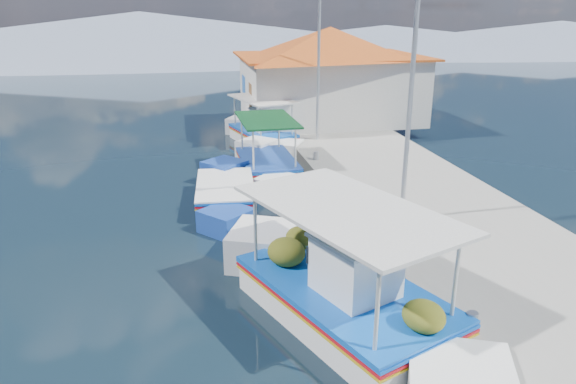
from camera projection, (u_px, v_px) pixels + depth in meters
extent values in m
plane|color=black|center=(237.00, 290.00, 11.56)|extent=(160.00, 160.00, 0.00)
cube|color=gray|center=(390.00, 179.00, 18.13)|extent=(5.00, 44.00, 0.50)
cylinder|color=#A5A8AD|center=(472.00, 320.00, 9.28)|extent=(0.20, 0.20, 0.30)
cylinder|color=#A5A8AD|center=(373.00, 215.00, 13.90)|extent=(0.20, 0.20, 0.30)
cylinder|color=#A5A8AD|center=(316.00, 156.00, 19.45)|extent=(0.20, 0.20, 0.30)
cylinder|color=#A5A8AD|center=(285.00, 122.00, 25.00)|extent=(0.20, 0.20, 0.30)
cube|color=white|center=(343.00, 309.00, 10.41)|extent=(3.71, 4.91, 0.96)
cube|color=white|center=(354.00, 242.00, 13.07)|extent=(2.10, 2.10, 1.06)
cube|color=blue|center=(344.00, 289.00, 10.26)|extent=(3.82, 5.06, 0.06)
cube|color=#B70F19|center=(344.00, 293.00, 10.28)|extent=(3.82, 5.06, 0.05)
cube|color=gold|center=(344.00, 296.00, 10.31)|extent=(3.82, 5.06, 0.04)
cube|color=blue|center=(344.00, 286.00, 10.23)|extent=(3.83, 5.03, 0.05)
cube|color=brown|center=(344.00, 287.00, 10.24)|extent=(3.51, 4.76, 0.05)
cube|color=white|center=(344.00, 269.00, 9.78)|extent=(1.63, 1.68, 1.11)
cube|color=silver|center=(345.00, 240.00, 9.59)|extent=(1.77, 1.82, 0.06)
cylinder|color=beige|center=(313.00, 211.00, 11.84)|extent=(0.07, 0.07, 1.62)
cylinder|color=beige|center=(394.00, 216.00, 11.53)|extent=(0.07, 0.07, 1.62)
cylinder|color=beige|center=(280.00, 294.00, 8.42)|extent=(0.07, 0.07, 1.62)
cylinder|color=beige|center=(394.00, 305.00, 8.11)|extent=(0.07, 0.07, 1.62)
cube|color=silver|center=(347.00, 209.00, 9.71)|extent=(3.81, 4.95, 0.07)
ellipsoid|color=#464D14|center=(332.00, 242.00, 11.53)|extent=(0.77, 0.85, 0.58)
ellipsoid|color=#464D14|center=(365.00, 237.00, 11.90)|extent=(0.65, 0.71, 0.49)
ellipsoid|color=#464D14|center=(348.00, 331.00, 8.43)|extent=(0.69, 0.76, 0.52)
sphere|color=#FF6508|center=(400.00, 242.00, 10.38)|extent=(0.41, 0.41, 0.41)
cube|color=white|center=(267.00, 170.00, 19.29)|extent=(1.85, 3.35, 0.85)
cube|color=white|center=(259.00, 151.00, 21.32)|extent=(1.82, 1.82, 0.94)
cube|color=white|center=(277.00, 189.00, 17.28)|extent=(1.77, 1.77, 0.80)
cube|color=blue|center=(267.00, 160.00, 19.16)|extent=(1.90, 3.45, 0.05)
cube|color=#B70F19|center=(267.00, 162.00, 19.18)|extent=(1.90, 3.45, 0.04)
cube|color=gold|center=(267.00, 163.00, 19.20)|extent=(1.90, 3.45, 0.04)
cube|color=#193E98|center=(267.00, 158.00, 19.14)|extent=(1.92, 3.42, 0.04)
cube|color=brown|center=(267.00, 159.00, 19.15)|extent=(1.70, 3.28, 0.04)
cylinder|color=beige|center=(243.00, 132.00, 20.08)|extent=(0.06, 0.06, 1.43)
cylinder|color=beige|center=(280.00, 130.00, 20.32)|extent=(0.06, 0.06, 1.43)
cylinder|color=beige|center=(252.00, 150.00, 17.50)|extent=(0.06, 0.06, 1.43)
cylinder|color=beige|center=(294.00, 148.00, 17.74)|extent=(0.06, 0.06, 1.43)
cube|color=#0C3C1B|center=(267.00, 120.00, 18.67)|extent=(1.94, 3.35, 0.06)
cube|color=#193E98|center=(226.00, 198.00, 16.43)|extent=(1.91, 3.28, 0.88)
cube|color=#193E98|center=(215.00, 175.00, 18.31)|extent=(1.69, 1.69, 0.97)
cube|color=#193E98|center=(238.00, 223.00, 14.57)|extent=(1.65, 1.65, 0.83)
cube|color=blue|center=(225.00, 186.00, 16.30)|extent=(1.96, 3.38, 0.06)
cube|color=#B70F19|center=(225.00, 188.00, 16.32)|extent=(1.96, 3.38, 0.05)
cube|color=gold|center=(225.00, 190.00, 16.34)|extent=(1.96, 3.38, 0.04)
cube|color=white|center=(225.00, 184.00, 16.27)|extent=(1.98, 3.35, 0.05)
cube|color=brown|center=(225.00, 185.00, 16.28)|extent=(1.77, 3.21, 0.05)
cube|color=white|center=(263.00, 139.00, 23.78)|extent=(2.67, 3.84, 0.82)
cube|color=white|center=(268.00, 126.00, 25.93)|extent=(1.78, 1.78, 0.91)
cube|color=white|center=(257.00, 152.00, 21.66)|extent=(1.73, 1.73, 0.78)
cube|color=blue|center=(263.00, 131.00, 23.65)|extent=(2.75, 3.96, 0.05)
cube|color=#B70F19|center=(263.00, 132.00, 23.68)|extent=(2.75, 3.96, 0.04)
cube|color=gold|center=(263.00, 134.00, 23.70)|extent=(2.75, 3.96, 0.03)
cube|color=blue|center=(263.00, 129.00, 23.63)|extent=(2.76, 3.93, 0.04)
cube|color=brown|center=(263.00, 130.00, 23.64)|extent=(2.51, 3.73, 0.04)
cube|color=white|center=(262.00, 121.00, 23.24)|extent=(1.26, 1.35, 0.95)
cube|color=silver|center=(262.00, 109.00, 23.08)|extent=(1.37, 1.45, 0.05)
cylinder|color=beige|center=(250.00, 108.00, 24.84)|extent=(0.06, 0.06, 1.38)
cylinder|color=beige|center=(281.00, 109.00, 24.75)|extent=(0.06, 0.06, 1.38)
cylinder|color=beige|center=(241.00, 121.00, 22.08)|extent=(0.06, 0.06, 1.38)
cylinder|color=beige|center=(276.00, 122.00, 21.99)|extent=(0.06, 0.06, 1.38)
cube|color=silver|center=(262.00, 99.00, 23.18)|extent=(2.76, 3.86, 0.06)
cube|color=silver|center=(329.00, 89.00, 25.93)|extent=(8.00, 6.00, 3.00)
cube|color=#BD551A|center=(330.00, 56.00, 25.41)|extent=(8.64, 6.48, 0.10)
pyramid|color=#BD551A|center=(330.00, 42.00, 25.20)|extent=(10.49, 10.49, 1.40)
cube|color=brown|center=(251.00, 105.00, 24.42)|extent=(0.06, 1.00, 2.00)
cube|color=blue|center=(244.00, 85.00, 26.54)|extent=(0.06, 1.20, 0.90)
cylinder|color=#A5A8AD|center=(410.00, 106.00, 13.11)|extent=(0.12, 0.12, 6.00)
cylinder|color=#A5A8AD|center=(318.00, 67.00, 21.43)|extent=(0.12, 0.12, 6.00)
cone|color=slate|center=(141.00, 36.00, 61.60)|extent=(96.00, 96.00, 5.50)
cone|color=slate|center=(385.00, 41.00, 67.48)|extent=(76.80, 76.80, 3.80)
cone|color=slate|center=(559.00, 37.00, 72.08)|extent=(89.60, 89.60, 4.20)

